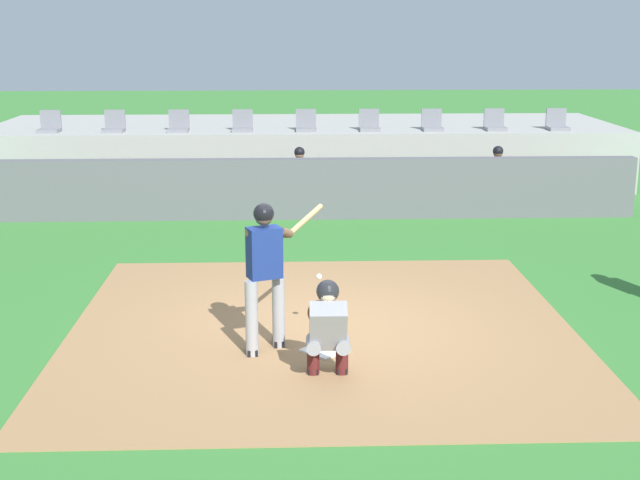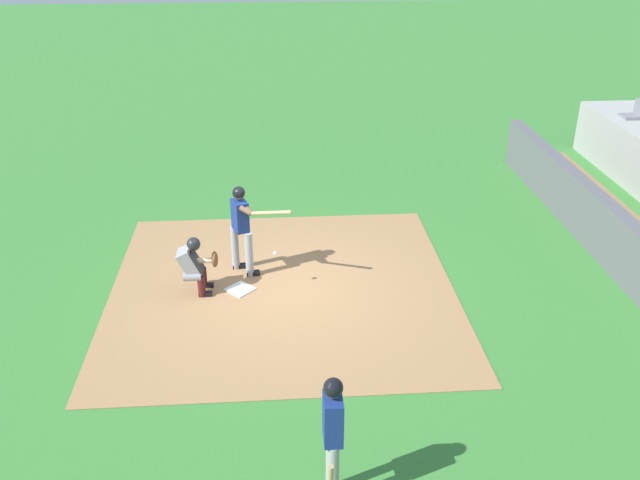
{
  "view_description": "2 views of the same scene",
  "coord_description": "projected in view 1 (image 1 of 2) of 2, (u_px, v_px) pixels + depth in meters",
  "views": [
    {
      "loc": [
        -0.41,
        -10.58,
        3.82
      ],
      "look_at": [
        0.0,
        0.7,
        1.0
      ],
      "focal_mm": 49.19,
      "sensor_mm": 36.0,
      "label": 1
    },
    {
      "loc": [
        11.16,
        -0.12,
        6.58
      ],
      "look_at": [
        0.0,
        0.7,
        1.0
      ],
      "focal_mm": 38.56,
      "sensor_mm": 36.0,
      "label": 2
    }
  ],
  "objects": [
    {
      "name": "stadium_seat_5",
      "position": [
        369.0,
        125.0,
        19.97
      ],
      "size": [
        0.46,
        0.46,
        0.48
      ],
      "color": "slate",
      "rests_on": "stands_platform"
    },
    {
      "name": "dugout_player_0",
      "position": [
        300.0,
        178.0,
        18.15
      ],
      "size": [
        0.49,
        0.7,
        1.3
      ],
      "color": "#939399",
      "rests_on": "ground"
    },
    {
      "name": "dirt_infield",
      "position": [
        322.0,
        329.0,
        11.2
      ],
      "size": [
        6.4,
        6.4,
        0.01
      ],
      "primitive_type": "cube",
      "color": "#9E754C",
      "rests_on": "ground"
    },
    {
      "name": "ground_plane",
      "position": [
        322.0,
        329.0,
        11.2
      ],
      "size": [
        80.0,
        80.0,
        0.0
      ],
      "primitive_type": "plane",
      "color": "#387A33"
    },
    {
      "name": "stadium_seat_0",
      "position": [
        50.0,
        126.0,
        19.72
      ],
      "size": [
        0.46,
        0.46,
        0.48
      ],
      "color": "slate",
      "rests_on": "stands_platform"
    },
    {
      "name": "stadium_seat_1",
      "position": [
        114.0,
        126.0,
        19.77
      ],
      "size": [
        0.46,
        0.46,
        0.48
      ],
      "color": "slate",
      "rests_on": "stands_platform"
    },
    {
      "name": "stadium_seat_7",
      "position": [
        495.0,
        124.0,
        20.08
      ],
      "size": [
        0.46,
        0.46,
        0.48
      ],
      "color": "slate",
      "rests_on": "stands_platform"
    },
    {
      "name": "stadium_seat_2",
      "position": [
        179.0,
        125.0,
        19.82
      ],
      "size": [
        0.46,
        0.46,
        0.48
      ],
      "color": "slate",
      "rests_on": "stands_platform"
    },
    {
      "name": "batter_at_plate",
      "position": [
        266.0,
        267.0,
        10.21
      ],
      "size": [
        0.96,
        1.19,
        1.8
      ],
      "color": "#99999E",
      "rests_on": "ground"
    },
    {
      "name": "home_plate",
      "position": [
        325.0,
        350.0,
        10.42
      ],
      "size": [
        0.62,
        0.62,
        0.02
      ],
      "primitive_type": "cube",
      "rotation": [
        0.0,
        0.0,
        0.79
      ],
      "color": "white",
      "rests_on": "dirt_infield"
    },
    {
      "name": "stadium_seat_8",
      "position": [
        557.0,
        124.0,
        20.13
      ],
      "size": [
        0.46,
        0.46,
        0.48
      ],
      "color": "slate",
      "rests_on": "stands_platform"
    },
    {
      "name": "dugout_wall",
      "position": [
        309.0,
        189.0,
        17.36
      ],
      "size": [
        13.0,
        0.3,
        1.2
      ],
      "primitive_type": "cube",
      "color": "#59595E",
      "rests_on": "ground"
    },
    {
      "name": "stadium_seat_6",
      "position": [
        432.0,
        124.0,
        20.02
      ],
      "size": [
        0.46,
        0.46,
        0.48
      ],
      "color": "slate",
      "rests_on": "stands_platform"
    },
    {
      "name": "stadium_seat_3",
      "position": [
        242.0,
        125.0,
        19.87
      ],
      "size": [
        0.46,
        0.46,
        0.48
      ],
      "color": "slate",
      "rests_on": "stands_platform"
    },
    {
      "name": "stadium_seat_4",
      "position": [
        306.0,
        125.0,
        19.92
      ],
      "size": [
        0.46,
        0.46,
        0.48
      ],
      "color": "slate",
      "rests_on": "stands_platform"
    },
    {
      "name": "stands_platform",
      "position": [
        305.0,
        152.0,
        21.6
      ],
      "size": [
        15.0,
        4.4,
        1.4
      ],
      "primitive_type": "cube",
      "color": "#9E9E99",
      "rests_on": "ground"
    },
    {
      "name": "dugout_player_1",
      "position": [
        498.0,
        176.0,
        18.3
      ],
      "size": [
        0.49,
        0.7,
        1.3
      ],
      "color": "#939399",
      "rests_on": "ground"
    },
    {
      "name": "catcher_crouched",
      "position": [
        327.0,
        325.0,
        9.53
      ],
      "size": [
        0.48,
        1.82,
        1.13
      ],
      "color": "gray",
      "rests_on": "ground"
    },
    {
      "name": "dugout_bench",
      "position": [
        308.0,
        197.0,
        18.42
      ],
      "size": [
        11.8,
        0.44,
        0.45
      ],
      "primitive_type": "cube",
      "color": "olive",
      "rests_on": "ground"
    }
  ]
}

